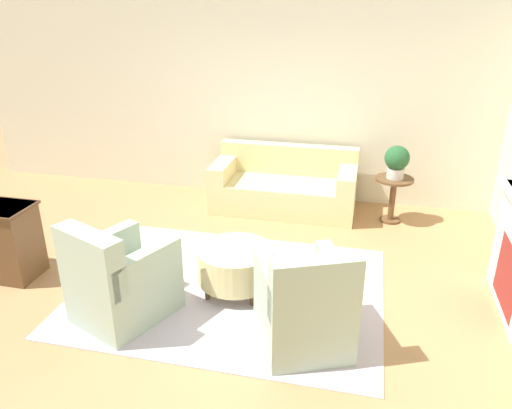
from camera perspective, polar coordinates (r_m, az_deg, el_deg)
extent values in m
plane|color=#AD7F51|center=(5.25, -3.00, -9.72)|extent=(16.00, 16.00, 0.00)
cube|color=beige|center=(7.28, 2.91, 11.62)|extent=(9.45, 0.12, 2.80)
cube|color=#BCB2C1|center=(5.25, -3.00, -9.67)|extent=(3.10, 2.39, 0.01)
cube|color=beige|center=(7.02, 3.17, 1.06)|extent=(1.97, 0.90, 0.43)
cube|color=beige|center=(7.20, 3.74, 5.22)|extent=(1.97, 0.20, 0.42)
cube|color=beige|center=(7.08, -3.74, 4.08)|extent=(0.24, 0.86, 0.23)
cube|color=beige|center=(6.80, 10.42, 2.95)|extent=(0.24, 0.86, 0.23)
cube|color=brown|center=(6.72, 2.50, -1.70)|extent=(1.78, 0.05, 0.06)
cube|color=#9EB29E|center=(4.92, -14.69, -9.79)|extent=(0.99, 1.05, 0.45)
cube|color=#9EB29E|center=(4.51, -18.43, -6.15)|extent=(0.73, 0.46, 0.54)
cube|color=#9EB29E|center=(4.55, -12.64, -7.01)|extent=(0.44, 0.79, 0.30)
cube|color=#9EB29E|center=(4.95, -17.08, -4.88)|extent=(0.44, 0.79, 0.30)
cube|color=brown|center=(5.23, -11.17, -9.82)|extent=(0.61, 0.30, 0.06)
cube|color=#9EB29E|center=(4.47, 5.29, -12.75)|extent=(0.99, 1.05, 0.45)
cube|color=#9EB29E|center=(3.94, 6.78, -9.58)|extent=(0.73, 0.46, 0.54)
cube|color=#9EB29E|center=(4.36, 9.08, -8.13)|extent=(0.44, 0.79, 0.30)
cube|color=#9EB29E|center=(4.22, 1.60, -8.94)|extent=(0.44, 0.79, 0.30)
cube|color=brown|center=(4.89, 4.00, -11.97)|extent=(0.61, 0.30, 0.06)
cylinder|color=beige|center=(5.09, -2.35, -6.84)|extent=(0.77, 0.77, 0.35)
cylinder|color=brown|center=(5.09, -5.57, -10.08)|extent=(0.05, 0.05, 0.12)
cylinder|color=brown|center=(4.97, -0.40, -10.79)|extent=(0.05, 0.05, 0.12)
cylinder|color=brown|center=(5.46, -4.03, -7.50)|extent=(0.05, 0.05, 0.12)
cylinder|color=brown|center=(5.36, 0.77, -8.09)|extent=(0.05, 0.05, 0.12)
cylinder|color=brown|center=(6.76, 15.56, 2.81)|extent=(0.49, 0.49, 0.03)
cylinder|color=brown|center=(6.86, 15.29, 0.41)|extent=(0.08, 0.08, 0.58)
cylinder|color=brown|center=(6.97, 15.06, -1.69)|extent=(0.27, 0.27, 0.03)
cube|color=maroon|center=(5.27, 26.83, -7.37)|extent=(0.02, 0.72, 0.62)
cylinder|color=beige|center=(6.73, 15.64, 3.49)|extent=(0.22, 0.22, 0.14)
sphere|color=#23562D|center=(6.67, 15.82, 5.15)|extent=(0.32, 0.32, 0.32)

